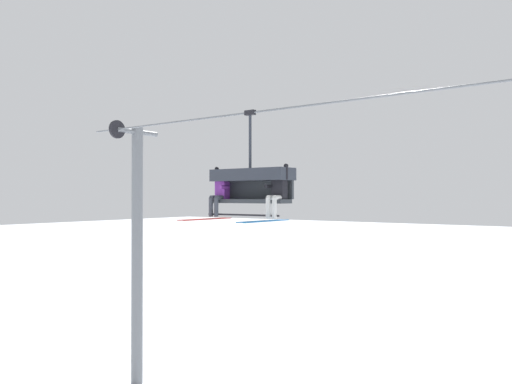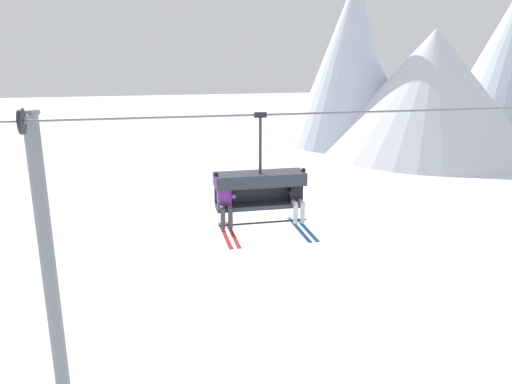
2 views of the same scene
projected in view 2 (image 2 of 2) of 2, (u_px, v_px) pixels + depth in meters
mountain_peak_west at (352, 63)px, 49.95m from camera, size 12.10×12.10×16.39m
mountain_peak_central at (431, 92)px, 46.35m from camera, size 19.64×19.64×11.38m
lift_tower_near at (49, 269)px, 12.16m from camera, size 0.36×1.88×8.31m
lift_cable at (398, 111)px, 12.15m from camera, size 19.10×0.05×0.05m
chairlift_chair at (260, 184)px, 11.97m from camera, size 2.18×0.74×2.60m
skier_purple at (225, 200)px, 11.67m from camera, size 0.48×1.70×1.34m
skier_black at (297, 196)px, 12.03m from camera, size 0.48×1.70×1.34m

